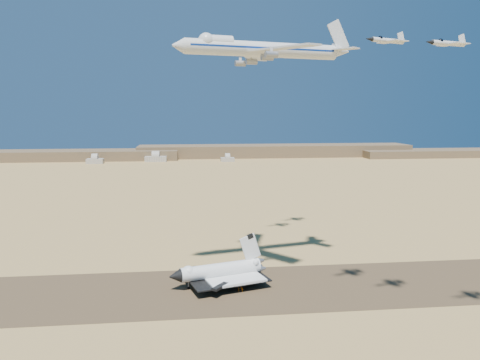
{
  "coord_description": "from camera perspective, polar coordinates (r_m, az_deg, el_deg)",
  "views": [
    {
      "loc": [
        -15.79,
        -176.03,
        70.0
      ],
      "look_at": [
        4.98,
        8.0,
        42.69
      ],
      "focal_mm": 35.0,
      "sensor_mm": 36.0,
      "label": 1
    }
  ],
  "objects": [
    {
      "name": "carrier_747",
      "position": [
        189.62,
        2.22,
        15.65
      ],
      "size": [
        75.1,
        56.65,
        18.67
      ],
      "rotation": [
        0.0,
        0.0,
        0.23
      ],
      "color": "silver"
    },
    {
      "name": "crew_b",
      "position": [
        187.42,
        0.3,
        -13.23
      ],
      "size": [
        0.81,
        1.0,
        1.8
      ],
      "primitive_type": "imported",
      "rotation": [
        0.0,
        0.0,
        1.98
      ],
      "color": "#CB5F0B",
      "rests_on": "runway"
    },
    {
      "name": "runway",
      "position": [
        190.08,
        -1.26,
        -13.21
      ],
      "size": [
        600.0,
        50.0,
        0.06
      ],
      "primitive_type": "cube",
      "color": "brown",
      "rests_on": "ground"
    },
    {
      "name": "chase_jet_d",
      "position": [
        238.97,
        5.63,
        14.88
      ],
      "size": [
        15.63,
        9.11,
        3.98
      ],
      "rotation": [
        0.0,
        0.0,
        0.3
      ],
      "color": "silver"
    },
    {
      "name": "ridgeline",
      "position": [
        710.74,
        0.14,
        3.35
      ],
      "size": [
        960.0,
        90.0,
        18.0
      ],
      "color": "brown",
      "rests_on": "ground"
    },
    {
      "name": "hangars",
      "position": [
        659.46,
        -10.61,
        2.57
      ],
      "size": [
        200.5,
        29.5,
        30.0
      ],
      "color": "#B6AFA1",
      "rests_on": "ground"
    },
    {
      "name": "shuttle",
      "position": [
        193.44,
        -2.48,
        -11.13
      ],
      "size": [
        41.16,
        32.3,
        20.1
      ],
      "rotation": [
        0.0,
        0.0,
        0.28
      ],
      "color": "white",
      "rests_on": "runway"
    },
    {
      "name": "chase_jet_a",
      "position": [
        160.12,
        17.48,
        15.93
      ],
      "size": [
        15.64,
        9.23,
        4.01
      ],
      "rotation": [
        0.0,
        0.0,
        0.36
      ],
      "color": "silver"
    },
    {
      "name": "ground",
      "position": [
        190.09,
        -1.26,
        -13.22
      ],
      "size": [
        1200.0,
        1200.0,
        0.0
      ],
      "primitive_type": "plane",
      "color": "#AC854C",
      "rests_on": "ground"
    },
    {
      "name": "chase_jet_b",
      "position": [
        153.88,
        23.97,
        15.01
      ],
      "size": [
        14.91,
        8.66,
        3.79
      ],
      "rotation": [
        0.0,
        0.0,
        0.28
      ],
      "color": "silver"
    },
    {
      "name": "crew_c",
      "position": [
        188.2,
        0.21,
        -13.11
      ],
      "size": [
        1.24,
        0.89,
        1.91
      ],
      "primitive_type": "imported",
      "rotation": [
        0.0,
        0.0,
        2.82
      ],
      "color": "#CB5F0B",
      "rests_on": "runway"
    },
    {
      "name": "crew_a",
      "position": [
        187.57,
        -0.14,
        -13.23
      ],
      "size": [
        0.4,
        0.6,
        1.64
      ],
      "primitive_type": "imported",
      "rotation": [
        0.0,
        0.0,
        1.56
      ],
      "color": "#CB5F0B",
      "rests_on": "runway"
    },
    {
      "name": "chase_jet_e",
      "position": [
        255.12,
        7.94,
        14.78
      ],
      "size": [
        16.27,
        9.54,
        4.16
      ],
      "rotation": [
        0.0,
        0.0,
        0.32
      ],
      "color": "silver"
    }
  ]
}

